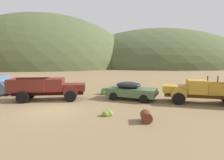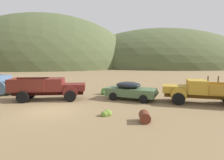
{
  "view_description": "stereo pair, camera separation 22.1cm",
  "coord_description": "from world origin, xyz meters",
  "px_view_note": "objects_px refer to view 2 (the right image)",
  "views": [
    {
      "loc": [
        4.71,
        -12.15,
        3.55
      ],
      "look_at": [
        3.96,
        4.98,
        1.57
      ],
      "focal_mm": 29.12,
      "sensor_mm": 36.0,
      "label": 1
    },
    {
      "loc": [
        4.93,
        -12.14,
        3.55
      ],
      "look_at": [
        3.96,
        4.98,
        1.57
      ],
      "focal_mm": 29.12,
      "sensor_mm": 36.0,
      "label": 2
    }
  ],
  "objects_px": {
    "truck_mustard": "(198,91)",
    "oil_drum_by_truck": "(145,117)",
    "truck_oxblood": "(54,88)",
    "car_weathered_green": "(132,90)"
  },
  "relations": [
    {
      "from": "car_weathered_green",
      "to": "oil_drum_by_truck",
      "type": "distance_m",
      "value": 5.76
    },
    {
      "from": "truck_oxblood",
      "to": "oil_drum_by_truck",
      "type": "xyz_separation_m",
      "value": [
        7.27,
        -5.28,
        -0.71
      ]
    },
    {
      "from": "truck_oxblood",
      "to": "oil_drum_by_truck",
      "type": "distance_m",
      "value": 9.01
    },
    {
      "from": "oil_drum_by_truck",
      "to": "truck_mustard",
      "type": "bearing_deg",
      "value": 44.23
    },
    {
      "from": "truck_oxblood",
      "to": "car_weathered_green",
      "type": "relative_size",
      "value": 1.34
    },
    {
      "from": "car_weathered_green",
      "to": "oil_drum_by_truck",
      "type": "bearing_deg",
      "value": -66.47
    },
    {
      "from": "car_weathered_green",
      "to": "truck_mustard",
      "type": "bearing_deg",
      "value": 8.04
    },
    {
      "from": "truck_mustard",
      "to": "oil_drum_by_truck",
      "type": "bearing_deg",
      "value": 56.7
    },
    {
      "from": "truck_oxblood",
      "to": "oil_drum_by_truck",
      "type": "bearing_deg",
      "value": -45.27
    },
    {
      "from": "truck_mustard",
      "to": "oil_drum_by_truck",
      "type": "distance_m",
      "value": 6.71
    }
  ]
}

